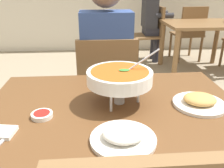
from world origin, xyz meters
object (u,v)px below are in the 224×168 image
at_px(chair_bg_middle, 151,31).
at_px(chair_diner_main, 107,87).
at_px(rice_plate, 123,136).
at_px(sauce_dish, 42,115).
at_px(diner_main, 106,56).
at_px(patron_bg_middle, 152,16).
at_px(chair_bg_right, 190,31).
at_px(curry_bowl, 120,77).
at_px(dining_table_main, 114,127).
at_px(appetizer_plate, 199,101).
at_px(dining_table_far, 200,32).

bearing_deg(chair_bg_middle, chair_diner_main, -111.22).
xyz_separation_m(rice_plate, sauce_dish, (-0.32, 0.19, -0.01)).
distance_m(diner_main, patron_bg_middle, 2.36).
height_order(rice_plate, chair_bg_right, chair_bg_right).
distance_m(diner_main, sauce_dish, 0.86).
distance_m(curry_bowl, sauce_dish, 0.38).
relative_size(diner_main, curry_bowl, 3.94).
xyz_separation_m(diner_main, sauce_dish, (-0.31, -0.80, -0.01)).
bearing_deg(chair_diner_main, dining_table_main, -90.00).
bearing_deg(sauce_dish, chair_diner_main, 67.87).
bearing_deg(diner_main, patron_bg_middle, 68.83).
bearing_deg(appetizer_plate, patron_bg_middle, 81.16).
distance_m(curry_bowl, dining_table_far, 2.73).
distance_m(diner_main, curry_bowl, 0.70).
xyz_separation_m(appetizer_plate, chair_bg_right, (1.09, 2.89, -0.23)).
bearing_deg(curry_bowl, sauce_dish, -162.42).
relative_size(appetizer_plate, chair_bg_right, 0.27).
bearing_deg(dining_table_main, patron_bg_middle, 73.82).
bearing_deg(sauce_dish, dining_table_main, 12.27).
relative_size(curry_bowl, rice_plate, 1.39).
xyz_separation_m(chair_diner_main, chair_bg_middle, (0.85, 2.19, 0.00)).
xyz_separation_m(dining_table_main, chair_bg_right, (1.48, 2.87, -0.10)).
bearing_deg(chair_diner_main, curry_bowl, -87.69).
bearing_deg(patron_bg_middle, appetizer_plate, -98.84).
xyz_separation_m(chair_diner_main, appetizer_plate, (0.39, -0.72, 0.23)).
bearing_deg(chair_bg_middle, sauce_dish, -111.46).
relative_size(chair_diner_main, appetizer_plate, 3.75).
height_order(dining_table_main, patron_bg_middle, patron_bg_middle).
xyz_separation_m(sauce_dish, dining_table_far, (1.75, 2.43, -0.14)).
xyz_separation_m(chair_diner_main, sauce_dish, (-0.31, -0.77, 0.22)).
bearing_deg(chair_diner_main, dining_table_far, 49.24).
distance_m(sauce_dish, patron_bg_middle, 3.22).
relative_size(appetizer_plate, chair_bg_middle, 0.27).
bearing_deg(chair_bg_middle, patron_bg_middle, 87.20).
relative_size(dining_table_main, chair_bg_middle, 1.32).
relative_size(appetizer_plate, patron_bg_middle, 0.18).
bearing_deg(appetizer_plate, rice_plate, -147.78).
bearing_deg(patron_bg_middle, chair_diner_main, -110.89).
distance_m(rice_plate, patron_bg_middle, 3.30).
xyz_separation_m(curry_bowl, dining_table_far, (1.41, 2.33, -0.26)).
xyz_separation_m(diner_main, curry_bowl, (0.03, -0.70, 0.10)).
distance_m(chair_diner_main, appetizer_plate, 0.85).
bearing_deg(dining_table_far, sauce_dish, -125.66).
height_order(dining_table_main, chair_bg_right, chair_bg_right).
height_order(dining_table_main, appetizer_plate, appetizer_plate).
bearing_deg(sauce_dish, patron_bg_middle, 68.79).
bearing_deg(chair_bg_middle, dining_table_far, -42.21).
height_order(dining_table_far, chair_bg_middle, chair_bg_middle).
xyz_separation_m(chair_bg_middle, chair_bg_right, (0.63, -0.02, 0.00)).
height_order(dining_table_main, sauce_dish, sauce_dish).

